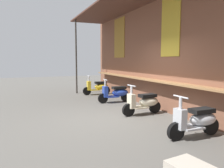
# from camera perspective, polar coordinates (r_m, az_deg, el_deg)

# --- Properties ---
(ground_plane) EXTENTS (35.27, 35.27, 0.00)m
(ground_plane) POSITION_cam_1_polar(r_m,az_deg,el_deg) (6.63, 0.40, -8.87)
(ground_plane) COLOR #56544F
(market_stall_facade) EXTENTS (12.60, 2.06, 3.89)m
(market_stall_facade) POSITION_cam_1_polar(r_m,az_deg,el_deg) (7.38, 14.37, 9.04)
(market_stall_facade) COLOR brown
(market_stall_facade) RESTS_ON ground_plane
(scooter_yellow) EXTENTS (0.48, 1.40, 0.97)m
(scooter_yellow) POSITION_cam_1_polar(r_m,az_deg,el_deg) (11.01, -3.62, -0.75)
(scooter_yellow) COLOR gold
(scooter_yellow) RESTS_ON ground_plane
(scooter_blue) EXTENTS (0.46, 1.40, 0.97)m
(scooter_blue) POSITION_cam_1_polar(r_m,az_deg,el_deg) (8.95, 1.13, -2.36)
(scooter_blue) COLOR #233D9E
(scooter_blue) RESTS_ON ground_plane
(scooter_cream) EXTENTS (0.47, 1.40, 0.97)m
(scooter_cream) POSITION_cam_1_polar(r_m,az_deg,el_deg) (7.05, 8.42, -4.77)
(scooter_cream) COLOR beige
(scooter_cream) RESTS_ON ground_plane
(scooter_silver) EXTENTS (0.46, 1.40, 0.97)m
(scooter_silver) POSITION_cam_1_polar(r_m,az_deg,el_deg) (5.32, 21.33, -8.79)
(scooter_silver) COLOR #B2B5BA
(scooter_silver) RESTS_ON ground_plane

